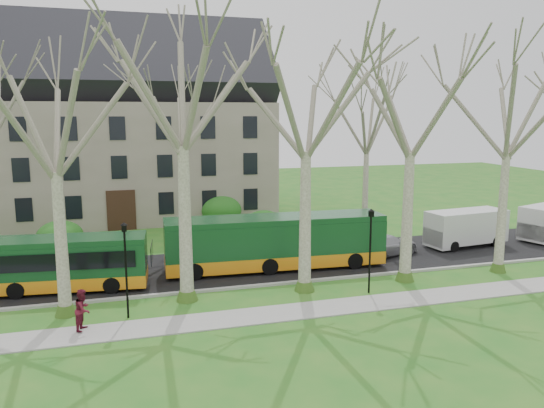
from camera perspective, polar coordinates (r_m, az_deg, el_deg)
The scene contains 14 objects.
ground at distance 27.04m, azimuth -2.24°, elevation -10.02°, with size 120.00×120.00×0.00m, color #22691E.
sidewalk at distance 24.77m, azimuth -0.79°, elevation -11.84°, with size 70.00×2.00×0.06m, color gray.
road at distance 32.13m, azimuth -4.66°, elevation -6.76°, with size 80.00×8.00×0.06m, color black.
curb at distance 28.39m, azimuth -2.99°, elevation -8.90°, with size 80.00×0.25×0.14m, color #A5A39E.
building at distance 48.70m, azimuth -16.35°, elevation 8.09°, with size 26.50×12.20×16.00m.
tree_row_verge at distance 25.83m, azimuth -2.51°, elevation 4.98°, with size 49.00×7.00×14.00m.
tree_row_far at distance 36.15m, azimuth -8.66°, elevation 4.65°, with size 33.00×7.00×12.00m.
lamp_row at distance 25.34m, azimuth -1.72°, elevation -5.28°, with size 36.22×0.22×4.30m.
hedges at distance 39.56m, azimuth -13.86°, elevation -2.42°, with size 30.60×8.60×2.00m.
bus_lead at distance 30.00m, azimuth -24.38°, elevation -5.93°, with size 11.42×2.38×2.86m, color #134420, non-canonical shape.
bus_follow at distance 31.30m, azimuth 0.40°, elevation -4.06°, with size 12.89×2.68×3.22m, color #134420, non-canonical shape.
sedan at distance 35.20m, azimuth 12.19°, elevation -4.29°, with size 1.91×4.70×1.36m, color silver.
van_a at distance 38.92m, azimuth 20.15°, elevation -2.48°, with size 5.70×2.07×2.49m, color silver, non-canonical shape.
pedestrian_b at distance 24.19m, azimuth -19.66°, elevation -10.64°, with size 0.87×0.67×1.78m, color #5A1423.
Camera 1 is at (-6.18, -24.69, 9.14)m, focal length 35.00 mm.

